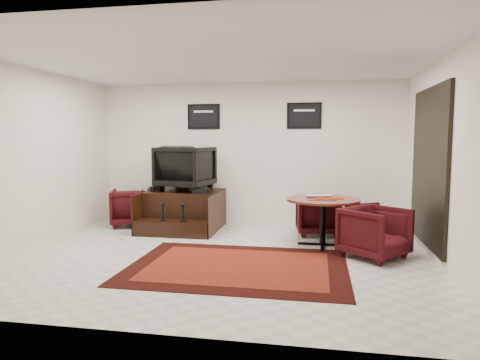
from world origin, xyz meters
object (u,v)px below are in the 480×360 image
at_px(shine_chair, 186,166).
at_px(meeting_table, 323,204).
at_px(table_chair_window, 373,221).
at_px(shine_podium, 184,211).
at_px(table_chair_back, 318,214).
at_px(table_chair_corner, 375,230).
at_px(armchair_side, 132,205).

xyz_separation_m(shine_chair, meeting_table, (2.59, -1.01, -0.52)).
height_order(shine_chair, meeting_table, shine_chair).
distance_m(shine_chair, table_chair_window, 3.57).
bearing_deg(table_chair_window, shine_podium, 54.77).
bearing_deg(table_chair_window, shine_chair, 52.41).
distance_m(shine_podium, table_chair_back, 2.51).
xyz_separation_m(shine_chair, table_chair_window, (3.42, -0.60, -0.85)).
bearing_deg(table_chair_corner, table_chair_window, 35.16).
relative_size(meeting_table, table_chair_window, 1.70).
distance_m(armchair_side, table_chair_corner, 4.67).
xyz_separation_m(armchair_side, table_chair_back, (3.60, -0.14, -0.02)).
height_order(shine_podium, meeting_table, meeting_table).
bearing_deg(table_chair_corner, meeting_table, 92.45).
distance_m(shine_podium, table_chair_corner, 3.62).
height_order(shine_podium, armchair_side, armchair_side).
distance_m(armchair_side, table_chair_window, 4.54).
relative_size(table_chair_back, table_chair_window, 1.09).
height_order(meeting_table, table_chair_back, meeting_table).
bearing_deg(table_chair_back, table_chair_corner, 112.64).
bearing_deg(shine_chair, table_chair_window, -179.16).
bearing_deg(table_chair_corner, shine_podium, 107.48).
bearing_deg(armchair_side, shine_chair, 163.00).
distance_m(shine_podium, table_chair_window, 3.45).
height_order(shine_chair, table_chair_corner, shine_chair).
xyz_separation_m(armchair_side, meeting_table, (3.68, -0.95, 0.27)).
xyz_separation_m(table_chair_window, table_chair_corner, (-0.10, -0.98, 0.06)).
bearing_deg(armchair_side, table_chair_back, 157.94).
height_order(meeting_table, table_chair_corner, table_chair_corner).
bearing_deg(table_chair_corner, armchair_side, 111.80).
relative_size(shine_podium, shine_chair, 1.51).
distance_m(shine_chair, armchair_side, 1.35).
bearing_deg(shine_podium, armchair_side, 175.29).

